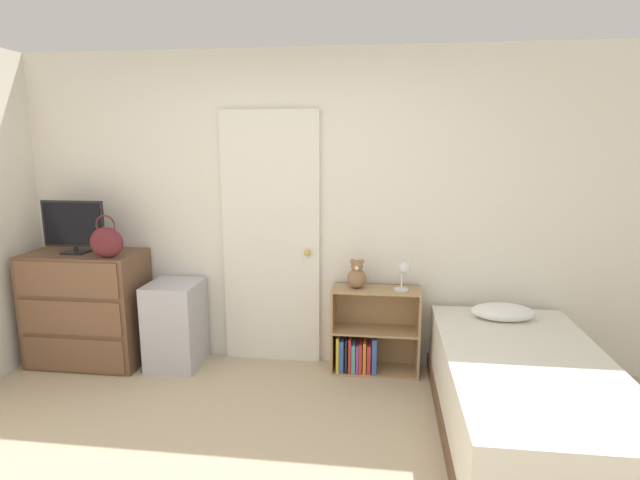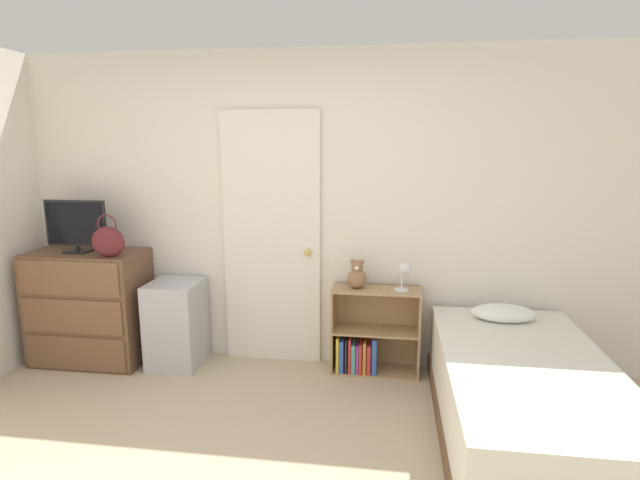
# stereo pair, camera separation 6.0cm
# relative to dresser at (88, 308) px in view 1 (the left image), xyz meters

# --- Properties ---
(wall_back) EXTENTS (10.00, 0.06, 2.55)m
(wall_back) POSITION_rel_dresser_xyz_m (1.67, 0.30, 0.80)
(wall_back) COLOR silver
(wall_back) RESTS_ON ground_plane
(door_closed) EXTENTS (0.81, 0.09, 2.08)m
(door_closed) POSITION_rel_dresser_xyz_m (1.52, 0.25, 0.57)
(door_closed) COLOR silver
(door_closed) RESTS_ON ground_plane
(dresser) EXTENTS (0.92, 0.50, 0.95)m
(dresser) POSITION_rel_dresser_xyz_m (0.00, 0.00, 0.00)
(dresser) COLOR brown
(dresser) RESTS_ON ground_plane
(tv) EXTENTS (0.52, 0.16, 0.43)m
(tv) POSITION_rel_dresser_xyz_m (-0.04, -0.03, 0.70)
(tv) COLOR black
(tv) RESTS_ON dresser
(handbag) EXTENTS (0.27, 0.12, 0.34)m
(handbag) POSITION_rel_dresser_xyz_m (0.31, -0.15, 0.60)
(handbag) COLOR #591E23
(handbag) RESTS_ON dresser
(storage_bin) EXTENTS (0.41, 0.44, 0.71)m
(storage_bin) POSITION_rel_dresser_xyz_m (0.75, 0.03, -0.12)
(storage_bin) COLOR #ADADB7
(storage_bin) RESTS_ON ground_plane
(bookshelf) EXTENTS (0.70, 0.27, 0.70)m
(bookshelf) POSITION_rel_dresser_xyz_m (2.33, 0.12, -0.20)
(bookshelf) COLOR tan
(bookshelf) RESTS_ON ground_plane
(teddy_bear) EXTENTS (0.15, 0.15, 0.23)m
(teddy_bear) POSITION_rel_dresser_xyz_m (2.23, 0.11, 0.32)
(teddy_bear) COLOR #8C6647
(teddy_bear) RESTS_ON bookshelf
(desk_lamp) EXTENTS (0.13, 0.12, 0.24)m
(desk_lamp) POSITION_rel_dresser_xyz_m (2.60, 0.07, 0.38)
(desk_lamp) COLOR silver
(desk_lamp) RESTS_ON bookshelf
(bed) EXTENTS (1.02, 1.97, 0.65)m
(bed) POSITION_rel_dresser_xyz_m (3.32, -0.73, -0.20)
(bed) COLOR brown
(bed) RESTS_ON ground_plane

